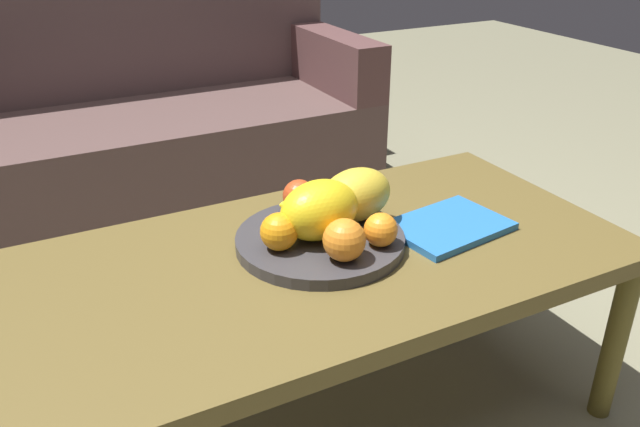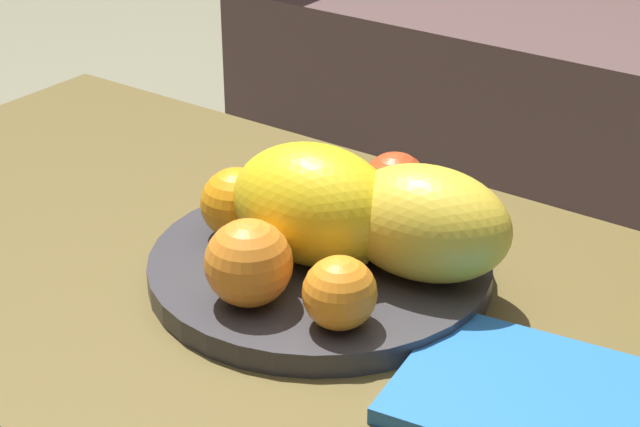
% 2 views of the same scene
% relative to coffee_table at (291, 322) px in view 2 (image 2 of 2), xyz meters
% --- Properties ---
extents(coffee_table, '(1.29, 0.64, 0.45)m').
position_rel_coffee_table_xyz_m(coffee_table, '(0.00, 0.00, 0.00)').
color(coffee_table, brown).
rests_on(coffee_table, ground_plane).
extents(fruit_bowl, '(0.35, 0.35, 0.03)m').
position_rel_coffee_table_xyz_m(fruit_bowl, '(0.02, 0.03, 0.06)').
color(fruit_bowl, '#373538').
rests_on(fruit_bowl, coffee_table).
extents(melon_large_front, '(0.19, 0.15, 0.12)m').
position_rel_coffee_table_xyz_m(melon_large_front, '(0.01, 0.02, 0.13)').
color(melon_large_front, yellow).
rests_on(melon_large_front, fruit_bowl).
extents(melon_smaller_beside, '(0.19, 0.14, 0.11)m').
position_rel_coffee_table_xyz_m(melon_smaller_beside, '(0.12, 0.06, 0.13)').
color(melon_smaller_beside, gold).
rests_on(melon_smaller_beside, fruit_bowl).
extents(orange_front, '(0.07, 0.07, 0.07)m').
position_rel_coffee_table_xyz_m(orange_front, '(0.11, -0.06, 0.10)').
color(orange_front, orange).
rests_on(orange_front, fruit_bowl).
extents(orange_left, '(0.08, 0.08, 0.08)m').
position_rel_coffee_table_xyz_m(orange_left, '(0.01, -0.08, 0.11)').
color(orange_left, orange).
rests_on(orange_left, fruit_bowl).
extents(orange_right, '(0.08, 0.08, 0.08)m').
position_rel_coffee_table_xyz_m(orange_right, '(-0.08, 0.02, 0.11)').
color(orange_right, orange).
rests_on(orange_right, fruit_bowl).
extents(apple_front, '(0.07, 0.07, 0.07)m').
position_rel_coffee_table_xyz_m(apple_front, '(0.03, 0.15, 0.11)').
color(apple_front, '#BE431D').
rests_on(apple_front, fruit_bowl).
extents(banana_bunch, '(0.17, 0.16, 0.06)m').
position_rel_coffee_table_xyz_m(banana_bunch, '(0.02, 0.08, 0.10)').
color(banana_bunch, yellow).
rests_on(banana_bunch, fruit_bowl).
extents(magazine, '(0.27, 0.21, 0.02)m').
position_rel_coffee_table_xyz_m(magazine, '(0.30, -0.04, 0.05)').
color(magazine, '#2669B4').
rests_on(magazine, coffee_table).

